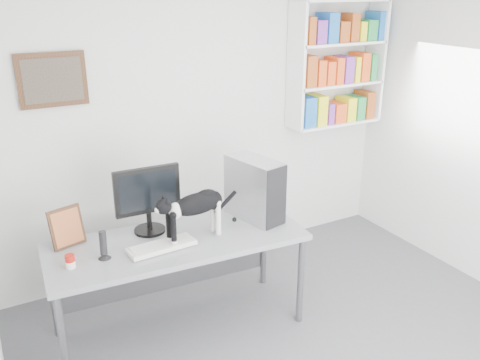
{
  "coord_description": "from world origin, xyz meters",
  "views": [
    {
      "loc": [
        -1.94,
        -2.17,
        2.58
      ],
      "look_at": [
        0.11,
        1.53,
        0.96
      ],
      "focal_mm": 38.0,
      "sensor_mm": 36.0,
      "label": 1
    }
  ],
  "objects_px": {
    "keyboard": "(162,246)",
    "speaker": "(103,245)",
    "desk": "(179,285)",
    "pc_tower": "(254,189)",
    "bookshelf": "(337,64)",
    "soup_can": "(70,261)",
    "cat": "(196,216)",
    "monitor": "(148,199)",
    "leaning_print": "(67,226)"
  },
  "relations": [
    {
      "from": "monitor",
      "to": "bookshelf",
      "type": "bearing_deg",
      "value": 17.22
    },
    {
      "from": "speaker",
      "to": "soup_can",
      "type": "xyz_separation_m",
      "value": [
        -0.23,
        -0.02,
        -0.06
      ]
    },
    {
      "from": "bookshelf",
      "to": "speaker",
      "type": "height_order",
      "value": "bookshelf"
    },
    {
      "from": "leaning_print",
      "to": "soup_can",
      "type": "height_order",
      "value": "leaning_print"
    },
    {
      "from": "desk",
      "to": "monitor",
      "type": "height_order",
      "value": "monitor"
    },
    {
      "from": "keyboard",
      "to": "cat",
      "type": "relative_size",
      "value": 0.79
    },
    {
      "from": "bookshelf",
      "to": "desk",
      "type": "relative_size",
      "value": 0.64
    },
    {
      "from": "pc_tower",
      "to": "leaning_print",
      "type": "height_order",
      "value": "pc_tower"
    },
    {
      "from": "monitor",
      "to": "speaker",
      "type": "relative_size",
      "value": 2.52
    },
    {
      "from": "desk",
      "to": "soup_can",
      "type": "bearing_deg",
      "value": -173.26
    },
    {
      "from": "keyboard",
      "to": "speaker",
      "type": "relative_size",
      "value": 2.29
    },
    {
      "from": "desk",
      "to": "soup_can",
      "type": "distance_m",
      "value": 0.9
    },
    {
      "from": "monitor",
      "to": "soup_can",
      "type": "distance_m",
      "value": 0.73
    },
    {
      "from": "keyboard",
      "to": "leaning_print",
      "type": "distance_m",
      "value": 0.7
    },
    {
      "from": "bookshelf",
      "to": "speaker",
      "type": "relative_size",
      "value": 5.82
    },
    {
      "from": "monitor",
      "to": "speaker",
      "type": "xyz_separation_m",
      "value": [
        -0.42,
        -0.24,
        -0.16
      ]
    },
    {
      "from": "pc_tower",
      "to": "soup_can",
      "type": "height_order",
      "value": "pc_tower"
    },
    {
      "from": "keyboard",
      "to": "pc_tower",
      "type": "distance_m",
      "value": 0.9
    },
    {
      "from": "speaker",
      "to": "desk",
      "type": "bearing_deg",
      "value": 22.37
    },
    {
      "from": "pc_tower",
      "to": "soup_can",
      "type": "distance_m",
      "value": 1.5
    },
    {
      "from": "keyboard",
      "to": "speaker",
      "type": "distance_m",
      "value": 0.41
    },
    {
      "from": "pc_tower",
      "to": "speaker",
      "type": "relative_size",
      "value": 2.35
    },
    {
      "from": "speaker",
      "to": "leaning_print",
      "type": "xyz_separation_m",
      "value": [
        -0.18,
        0.32,
        0.05
      ]
    },
    {
      "from": "speaker",
      "to": "cat",
      "type": "height_order",
      "value": "cat"
    },
    {
      "from": "pc_tower",
      "to": "speaker",
      "type": "distance_m",
      "value": 1.27
    },
    {
      "from": "bookshelf",
      "to": "leaning_print",
      "type": "xyz_separation_m",
      "value": [
        -2.84,
        -0.53,
        -0.9
      ]
    },
    {
      "from": "monitor",
      "to": "speaker",
      "type": "bearing_deg",
      "value": -147.53
    },
    {
      "from": "desk",
      "to": "pc_tower",
      "type": "xyz_separation_m",
      "value": [
        0.7,
        0.05,
        0.65
      ]
    },
    {
      "from": "pc_tower",
      "to": "speaker",
      "type": "height_order",
      "value": "pc_tower"
    },
    {
      "from": "cat",
      "to": "speaker",
      "type": "bearing_deg",
      "value": 169.59
    },
    {
      "from": "keyboard",
      "to": "speaker",
      "type": "bearing_deg",
      "value": 168.54
    },
    {
      "from": "soup_can",
      "to": "cat",
      "type": "distance_m",
      "value": 0.93
    },
    {
      "from": "desk",
      "to": "cat",
      "type": "bearing_deg",
      "value": -22.89
    },
    {
      "from": "monitor",
      "to": "soup_can",
      "type": "bearing_deg",
      "value": -156.08
    },
    {
      "from": "monitor",
      "to": "leaning_print",
      "type": "distance_m",
      "value": 0.61
    },
    {
      "from": "leaning_print",
      "to": "cat",
      "type": "bearing_deg",
      "value": -37.67
    },
    {
      "from": "leaning_print",
      "to": "cat",
      "type": "xyz_separation_m",
      "value": [
        0.86,
        -0.36,
        0.04
      ]
    },
    {
      "from": "desk",
      "to": "pc_tower",
      "type": "bearing_deg",
      "value": 8.41
    },
    {
      "from": "keyboard",
      "to": "speaker",
      "type": "height_order",
      "value": "speaker"
    },
    {
      "from": "desk",
      "to": "keyboard",
      "type": "distance_m",
      "value": 0.45
    },
    {
      "from": "pc_tower",
      "to": "cat",
      "type": "relative_size",
      "value": 0.81
    },
    {
      "from": "keyboard",
      "to": "soup_can",
      "type": "relative_size",
      "value": 5.12
    },
    {
      "from": "soup_can",
      "to": "desk",
      "type": "bearing_deg",
      "value": 2.74
    },
    {
      "from": "monitor",
      "to": "pc_tower",
      "type": "bearing_deg",
      "value": -8.98
    },
    {
      "from": "cat",
      "to": "pc_tower",
      "type": "bearing_deg",
      "value": 5.1
    },
    {
      "from": "monitor",
      "to": "cat",
      "type": "xyz_separation_m",
      "value": [
        0.26,
        -0.29,
        -0.08
      ]
    },
    {
      "from": "bookshelf",
      "to": "soup_can",
      "type": "height_order",
      "value": "bookshelf"
    },
    {
      "from": "desk",
      "to": "pc_tower",
      "type": "distance_m",
      "value": 0.96
    },
    {
      "from": "soup_can",
      "to": "cat",
      "type": "relative_size",
      "value": 0.15
    },
    {
      "from": "bookshelf",
      "to": "monitor",
      "type": "xyz_separation_m",
      "value": [
        -2.24,
        -0.6,
        -0.78
      ]
    }
  ]
}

